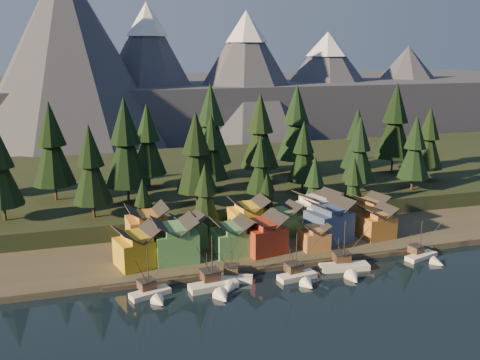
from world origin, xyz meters
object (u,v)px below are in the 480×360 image
object	(u,v)px
boat_0	(152,287)
house_back_0	(147,225)
boat_3	(300,271)
boat_6	(425,252)
house_back_1	(188,230)
boat_4	(347,262)
house_front_0	(137,245)
boat_1	(215,280)
house_front_1	(175,238)
boat_2	(230,274)

from	to	relation	value
boat_0	house_back_0	bearing A→B (deg)	66.74
boat_3	boat_0	bearing A→B (deg)	169.40
boat_6	house_back_1	world-z (taller)	house_back_1
boat_0	boat_4	size ratio (longest dim) A/B	0.88
house_front_0	boat_1	bearing A→B (deg)	-60.77
boat_6	boat_4	bearing A→B (deg)	165.41
boat_1	house_front_0	distance (m)	20.79
boat_0	boat_1	world-z (taller)	boat_1
boat_3	house_front_0	size ratio (longest dim) A/B	1.06
house_front_1	boat_6	bearing A→B (deg)	-16.46
boat_1	house_front_1	bearing A→B (deg)	103.95
house_front_0	boat_4	bearing A→B (deg)	-31.79
boat_1	boat_2	size ratio (longest dim) A/B	1.19
boat_2	house_back_0	distance (m)	27.73
boat_4	house_back_0	xyz separation A→B (m)	(-41.28, 25.03, 4.59)
boat_3	house_back_0	size ratio (longest dim) A/B	1.12
boat_2	boat_3	xyz separation A→B (m)	(14.79, -3.18, 0.30)
boat_1	house_back_0	xyz separation A→B (m)	(-10.54, 25.92, 4.41)
boat_3	house_front_0	world-z (taller)	house_front_0
boat_3	house_front_0	bearing A→B (deg)	146.70
boat_3	house_front_0	xyz separation A→B (m)	(-32.95, 15.12, 3.91)
boat_2	house_front_1	bearing A→B (deg)	149.06
boat_1	boat_6	world-z (taller)	boat_1
house_back_1	boat_6	bearing A→B (deg)	-31.55
boat_1	house_front_1	size ratio (longest dim) A/B	1.27
boat_3	house_front_1	distance (m)	29.40
house_front_0	house_back_1	world-z (taller)	house_front_0
boat_0	house_front_0	xyz separation A→B (m)	(-1.15, 14.04, 4.00)
house_front_0	boat_0	bearing A→B (deg)	-99.95
boat_4	house_back_0	distance (m)	48.49
boat_6	boat_2	bearing A→B (deg)	161.70
boat_0	house_back_1	bearing A→B (deg)	43.52
boat_0	house_back_1	size ratio (longest dim) A/B	1.29
boat_3	boat_6	bearing A→B (deg)	-4.84
boat_2	boat_1	bearing A→B (deg)	-123.16
house_back_1	house_front_0	bearing A→B (deg)	-159.37
house_front_1	house_back_1	size ratio (longest dim) A/B	1.18
boat_4	house_back_1	distance (m)	38.58
boat_2	house_back_1	world-z (taller)	boat_2
boat_2	house_back_1	xyz separation A→B (m)	(-4.93, 19.82, 3.80)
boat_2	house_front_0	world-z (taller)	house_front_0
boat_2	house_front_0	xyz separation A→B (m)	(-18.16, 11.94, 4.22)
boat_1	house_front_0	xyz separation A→B (m)	(-14.18, 14.75, 3.72)
boat_3	boat_6	xyz separation A→B (m)	(33.24, 2.21, -0.32)
boat_3	boat_1	bearing A→B (deg)	170.21
house_back_0	boat_0	bearing A→B (deg)	-99.76
boat_6	house_back_0	xyz separation A→B (m)	(-62.55, 24.08, 4.92)
boat_1	house_back_0	bearing A→B (deg)	105.94
house_front_0	house_front_1	world-z (taller)	house_front_1
boat_2	boat_3	bearing A→B (deg)	9.54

